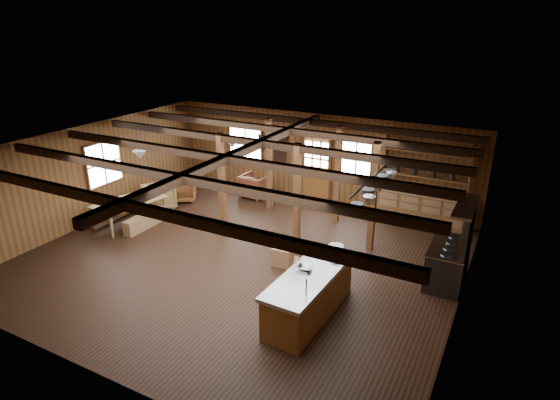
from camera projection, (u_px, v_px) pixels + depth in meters
name	position (u px, v px, depth m)	size (l,w,h in m)	color
room	(240.00, 206.00, 10.97)	(10.04, 9.04, 2.84)	black
ceiling_joists	(243.00, 151.00, 10.64)	(9.80, 8.82, 0.18)	black
timber_posts	(299.00, 183.00, 12.45)	(3.95, 2.35, 2.80)	#492A14
back_door	(316.00, 174.00, 14.82)	(1.02, 0.08, 2.15)	brown
window_back_left	(246.00, 143.00, 15.70)	(1.32, 0.06, 1.32)	white
window_back_right	(357.00, 158.00, 14.00)	(1.02, 0.06, 1.32)	white
window_left	(104.00, 163.00, 13.46)	(0.14, 1.24, 1.32)	white
notice_boards	(274.00, 145.00, 15.20)	(1.08, 0.03, 0.90)	white
back_counter	(422.00, 204.00, 13.24)	(2.55, 0.60, 2.45)	brown
pendant_lamps	(188.00, 149.00, 12.46)	(1.86, 2.36, 0.66)	#323234
pot_rack	(375.00, 188.00, 9.59)	(0.43, 3.00, 0.45)	#323234
kitchen_island	(309.00, 294.00, 9.13)	(0.98, 2.53, 1.20)	brown
step_stool	(283.00, 257.00, 11.09)	(0.51, 0.37, 0.46)	olive
commercial_range	(451.00, 258.00, 10.23)	(0.79, 1.53, 1.89)	#323234
dining_table	(131.00, 213.00, 13.30)	(1.95, 1.09, 0.69)	olive
bench_wall	(112.00, 212.00, 13.67)	(0.28, 1.51, 0.41)	olive
bench_aisle	(145.00, 221.00, 13.12)	(0.28, 1.47, 0.40)	olive
armchair_a	(182.00, 189.00, 14.99)	(0.82, 0.84, 0.77)	brown
armchair_b	(255.00, 186.00, 15.28)	(0.82, 0.85, 0.77)	brown
armchair_c	(159.00, 197.00, 14.34)	(0.83, 0.85, 0.77)	olive
counter_pot	(336.00, 250.00, 9.67)	(0.33, 0.33, 0.20)	#B9BBC0
bowl	(305.00, 268.00, 9.11)	(0.29, 0.29, 0.07)	silver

